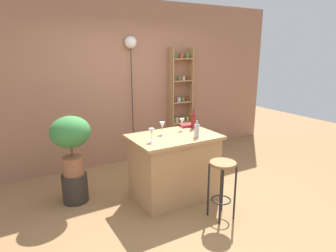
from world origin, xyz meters
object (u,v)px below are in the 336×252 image
pendant_globe_light (131,45)px  bar_stool (222,177)px  cookbook (187,125)px  wine_glass_left (162,125)px  bottle_sauce_amber (193,121)px  spice_shelf (181,102)px  plant_stool (75,188)px  bottle_wine_red (197,130)px  wine_glass_right (152,132)px  wine_glass_center (182,122)px  potted_plant (71,137)px

pendant_globe_light → bar_stool: bearing=-86.5°
cookbook → wine_glass_left: bearing=-154.1°
pendant_globe_light → bottle_sauce_amber: bearing=-75.5°
bar_stool → spice_shelf: bearing=69.3°
spice_shelf → plant_stool: (-2.27, -0.94, -0.81)m
bottle_sauce_amber → pendant_globe_light: bearing=104.5°
spice_shelf → bottle_sauce_amber: bearing=-115.5°
pendant_globe_light → plant_stool: bearing=-142.6°
bottle_wine_red → wine_glass_right: bearing=166.8°
bottle_wine_red → wine_glass_center: bottle_wine_red is taller
potted_plant → bottle_wine_red: 1.62m
bar_stool → spice_shelf: size_ratio=0.36×
potted_plant → wine_glass_right: bearing=-36.4°
cookbook → bar_stool: bearing=-91.0°
potted_plant → cookbook: potted_plant is taller
wine_glass_left → pendant_globe_light: pendant_globe_light is taller
plant_stool → pendant_globe_light: pendant_globe_light is taller
bottle_wine_red → wine_glass_center: (0.03, 0.39, 0.02)m
potted_plant → wine_glass_right: (0.84, -0.62, 0.10)m
bottle_sauce_amber → wine_glass_center: bearing=178.1°
spice_shelf → plant_stool: 2.58m
wine_glass_right → pendant_globe_light: size_ratio=0.07×
bottle_wine_red → potted_plant: bearing=152.1°
plant_stool → potted_plant: size_ratio=0.48×
plant_stool → wine_glass_center: wine_glass_center is taller
bottle_sauce_amber → cookbook: size_ratio=1.37×
bottle_sauce_amber → bottle_wine_red: 0.44m
bottle_wine_red → wine_glass_center: bearing=86.2°
bottle_wine_red → cookbook: 0.55m
plant_stool → pendant_globe_light: bearing=37.4°
bottle_sauce_amber → bottle_wine_red: bearing=-119.2°
bar_stool → cookbook: (0.19, 1.04, 0.38)m
spice_shelf → bottle_wine_red: (-0.84, -1.70, -0.03)m
wine_glass_left → wine_glass_center: size_ratio=1.00×
plant_stool → potted_plant: 0.71m
bottle_wine_red → pendant_globe_light: pendant_globe_light is taller
wine_glass_left → wine_glass_right: 0.35m
spice_shelf → plant_stool: size_ratio=5.27×
wine_glass_right → cookbook: (0.78, 0.37, -0.10)m
pendant_globe_light → potted_plant: bearing=-142.6°
plant_stool → wine_glass_right: size_ratio=2.33×
wine_glass_left → cookbook: (0.50, 0.15, -0.10)m
potted_plant → wine_glass_center: (1.45, -0.36, 0.10)m
bottle_wine_red → wine_glass_right: size_ratio=1.50×
wine_glass_center → bar_stool: bearing=-91.5°
bottle_sauce_amber → wine_glass_right: size_ratio=1.76×
wine_glass_center → pendant_globe_light: (-0.16, 1.35, 1.06)m
bottle_wine_red → wine_glass_left: bottle_wine_red is taller
plant_stool → pendant_globe_light: (1.29, 0.99, 1.86)m
bottle_wine_red → wine_glass_left: size_ratio=1.50×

